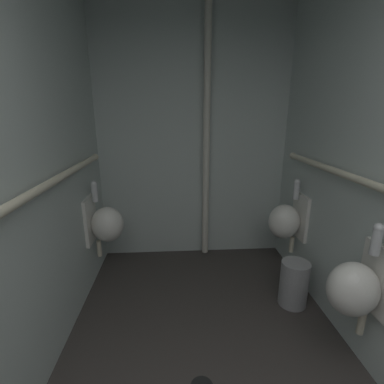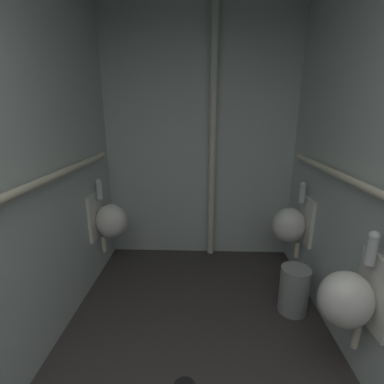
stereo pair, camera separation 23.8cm
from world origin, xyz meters
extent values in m
cube|color=#383330|center=(0.00, 1.63, -0.04)|extent=(2.16, 3.38, 0.08)
cube|color=#B6C2BE|center=(-1.05, 1.63, 1.33)|extent=(0.06, 3.38, 2.66)
cube|color=#B6C2BE|center=(0.00, 3.29, 1.33)|extent=(2.16, 0.06, 2.66)
ellipsoid|color=silver|center=(-0.85, 2.73, 0.59)|extent=(0.30, 0.26, 0.34)
cube|color=silver|center=(-1.01, 2.73, 0.64)|extent=(0.03, 0.30, 0.44)
cylinder|color=silver|center=(-0.94, 2.73, 0.90)|extent=(0.06, 0.06, 0.16)
sphere|color=silver|center=(-0.94, 2.73, 0.99)|extent=(0.06, 0.06, 0.06)
cylinder|color=beige|center=(-0.95, 2.73, 0.34)|extent=(0.04, 0.04, 0.16)
ellipsoid|color=silver|center=(0.85, 1.61, 0.59)|extent=(0.30, 0.26, 0.34)
cube|color=silver|center=(1.01, 1.61, 0.64)|extent=(0.03, 0.30, 0.44)
cylinder|color=silver|center=(0.94, 1.61, 0.90)|extent=(0.06, 0.06, 0.16)
sphere|color=silver|center=(0.94, 1.61, 0.99)|extent=(0.06, 0.06, 0.06)
cylinder|color=beige|center=(0.95, 1.61, 0.34)|extent=(0.04, 0.04, 0.16)
ellipsoid|color=silver|center=(0.85, 2.68, 0.59)|extent=(0.30, 0.26, 0.34)
cube|color=silver|center=(1.01, 2.68, 0.64)|extent=(0.03, 0.30, 0.44)
cylinder|color=silver|center=(0.94, 2.68, 0.90)|extent=(0.06, 0.06, 0.16)
sphere|color=silver|center=(0.94, 2.68, 0.99)|extent=(0.06, 0.06, 0.06)
cylinder|color=beige|center=(0.95, 2.68, 0.34)|extent=(0.04, 0.04, 0.16)
cylinder|color=beige|center=(-0.96, 1.64, 1.20)|extent=(0.05, 2.56, 0.05)
sphere|color=beige|center=(-0.96, 2.93, 1.20)|extent=(0.06, 0.06, 0.06)
sphere|color=beige|center=(0.96, 2.88, 1.20)|extent=(0.06, 0.06, 0.06)
cylinder|color=beige|center=(0.14, 3.18, 1.33)|extent=(0.07, 0.07, 2.61)
cylinder|color=gray|center=(0.80, 2.24, 0.20)|extent=(0.24, 0.24, 0.40)
camera|label=1|loc=(-0.21, 0.24, 1.62)|focal=25.89mm
camera|label=2|loc=(0.03, 0.24, 1.62)|focal=25.89mm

